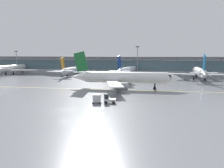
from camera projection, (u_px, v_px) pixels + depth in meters
The scene contains 12 objects.
ground_plane at pixel (65, 110), 46.84m from camera, with size 400.00×400.00×0.00m, color slate.
taxiway_centreline_stripe at pixel (124, 90), 72.96m from camera, with size 110.00×0.36×0.01m, color yellow.
terminal_concourse at pixel (136, 65), 130.02m from camera, with size 206.49×11.00×9.60m.
gate_airplane_0 at pixel (11, 68), 129.98m from camera, with size 31.08×33.51×11.09m.
gate_airplane_1 at pixel (72, 70), 119.62m from camera, with size 26.68×28.72×9.51m.
gate_airplane_2 at pixel (127, 70), 114.30m from camera, with size 29.22×31.56×10.45m.
gate_airplane_3 at pixel (199, 72), 102.19m from camera, with size 30.89×33.20×11.01m.
taxiing_regional_jet at pixel (124, 78), 74.54m from camera, with size 35.36×32.79×11.71m.
baggage_tug at pixel (109, 99), 53.00m from camera, with size 2.81×2.02×2.10m.
cargo_dolly_lead at pixel (97, 98), 53.17m from camera, with size 2.36×1.96×1.94m.
apron_light_mast_0 at pixel (17, 61), 138.62m from camera, with size 1.80×0.36×12.69m.
apron_light_mast_1 at pixel (137, 60), 122.45m from camera, with size 1.80×0.36×14.80m.
Camera 1 is at (20.47, -42.07, 10.71)m, focal length 38.70 mm.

